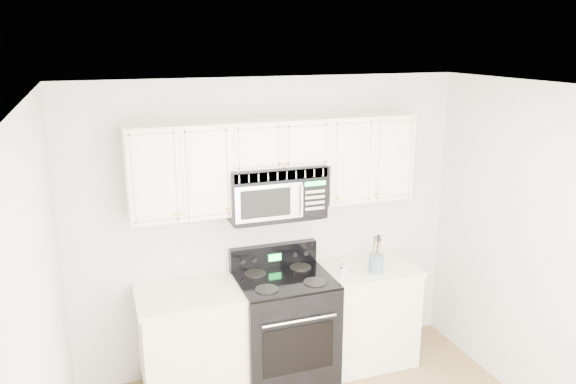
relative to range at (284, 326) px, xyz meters
name	(u,v)px	position (x,y,z in m)	size (l,w,h in m)	color
room	(360,313)	(-0.01, -1.41, 0.82)	(3.51, 3.51, 2.61)	brown
base_cabinet_left	(192,346)	(-0.81, 0.03, -0.06)	(0.86, 0.65, 0.92)	white
base_cabinet_right	(364,316)	(0.79, 0.03, -0.06)	(0.86, 0.65, 0.92)	white
range	(284,326)	(0.00, 0.00, 0.00)	(0.80, 0.73, 1.13)	black
upper_cabinets	(277,159)	(-0.01, 0.17, 1.45)	(2.44, 0.37, 0.75)	white
microwave	(275,191)	(-0.04, 0.13, 1.19)	(0.81, 0.45, 0.45)	black
utensil_crock	(376,262)	(0.82, -0.11, 0.53)	(0.13, 0.13, 0.34)	slate
shaker_salt	(342,272)	(0.48, -0.13, 0.49)	(0.05, 0.05, 0.11)	silver
shaker_pepper	(344,268)	(0.52, -0.07, 0.49)	(0.05, 0.05, 0.11)	silver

